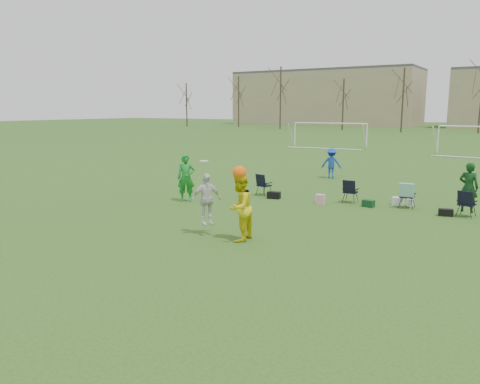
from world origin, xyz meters
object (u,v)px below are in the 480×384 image
Objects in this scene: fielder_green_near at (186,178)px; fielder_blue at (331,163)px; goal_left at (330,128)px; center_contest at (230,204)px.

fielder_blue is at bearing 38.17° from fielder_green_near.
fielder_green_near is 1.18× the size of fielder_blue.
goal_left is at bearing 64.07° from fielder_green_near.
goal_left is at bearing 106.18° from center_contest.
fielder_blue is 13.49m from center_contest.
goal_left reaches higher than fielder_green_near.
goal_left is at bearing -85.92° from fielder_blue.
center_contest is (1.91, -13.36, 0.22)m from fielder_blue.
fielder_blue is at bearing 98.12° from center_contest.
center_contest is at bearing -78.82° from goal_left.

